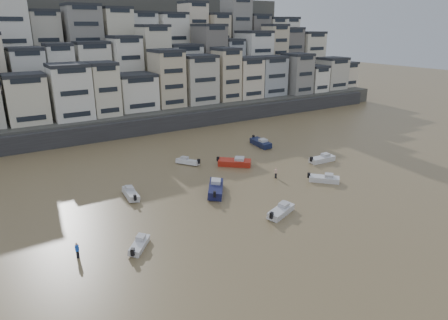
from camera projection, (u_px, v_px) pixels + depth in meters
harbor_wall at (145, 126)px, 88.83m from camera, size 140.00×3.00×3.50m
hillside at (107, 61)px, 119.49m from camera, size 141.04×66.00×50.00m
boat_i at (261, 142)px, 80.15m from camera, size 2.84×6.55×1.73m
boat_b at (324, 178)px, 61.72m from camera, size 4.61×4.75×1.36m
boat_e at (235, 161)px, 68.68m from camera, size 5.94×5.60×1.68m
boat_d at (322, 158)px, 70.79m from camera, size 5.47×1.97×1.47m
boat_f at (131, 193)px, 56.20m from camera, size 2.11×5.13×1.36m
boat_a at (281, 210)px, 50.94m from camera, size 5.44×3.47×1.41m
boat_j at (139, 244)px, 43.28m from camera, size 3.78×4.12×1.15m
boat_c at (216, 187)px, 57.58m from camera, size 5.59×6.84×1.84m
boat_h at (188, 161)px, 69.65m from camera, size 3.78×4.62×1.24m
person_blue at (77, 250)px, 41.44m from camera, size 0.44×0.44×1.74m
person_pink at (276, 173)px, 63.26m from camera, size 0.44×0.44×1.74m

